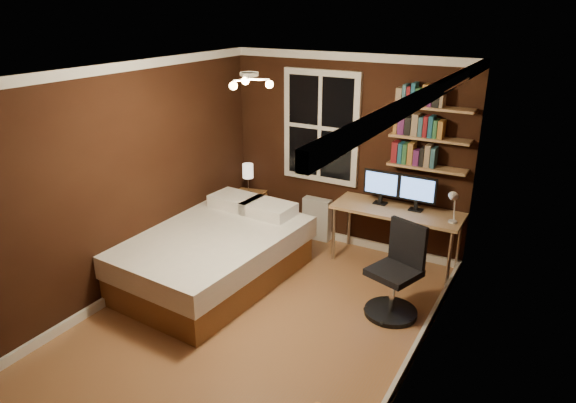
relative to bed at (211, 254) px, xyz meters
The scene contains 23 objects.
floor 1.05m from the bed, 23.04° to the right, with size 4.20×4.20×0.00m, color #95623B.
wall_back 2.15m from the bed, 61.73° to the left, with size 3.20×0.04×2.50m, color black.
wall_left 1.22m from the bed, 150.14° to the right, with size 0.04×4.20×2.50m, color black.
wall_right 2.71m from the bed, ahead, with size 0.04×4.20×2.50m, color black.
ceiling 2.40m from the bed, 23.04° to the right, with size 3.20×4.20×0.02m, color white.
window 2.15m from the bed, 71.22° to the left, with size 1.06×0.06×1.46m, color silver.
door 3.25m from the bed, 37.72° to the right, with size 0.03×0.82×2.05m, color black, non-canonical shape.
ceiling_fixture 2.33m from the bed, 28.11° to the right, with size 0.44×0.44×0.18m, color beige, non-canonical shape.
bookshelf_lower 2.72m from the bed, 38.48° to the left, with size 0.92×0.22×0.03m, color #A37D4F.
books_row_lower 2.77m from the bed, 38.48° to the left, with size 0.48×0.16×0.23m, color maroon, non-canonical shape.
bookshelf_middle 2.86m from the bed, 38.48° to the left, with size 0.92×0.22×0.03m, color #A37D4F.
books_row_middle 2.92m from the bed, 38.48° to the left, with size 0.54×0.16×0.23m, color #195372, non-canonical shape.
bookshelf_upper 3.03m from the bed, 38.48° to the left, with size 0.92×0.22×0.03m, color #A37D4F.
books_row_upper 3.10m from the bed, 38.48° to the left, with size 0.54×0.16×0.23m, color #296138, non-canonical shape.
bed is the anchor object (origin of this frame).
nightstand 1.53m from the bed, 106.87° to the left, with size 0.42×0.42×0.52m, color brown.
bedside_lamp 1.58m from the bed, 106.87° to the left, with size 0.15×0.15×0.43m, color beige, non-canonical shape.
radiator 1.70m from the bed, 70.23° to the left, with size 0.39×0.14×0.58m, color beige.
desk 2.26m from the bed, 38.74° to the left, with size 1.55×0.58×0.73m.
monitor_left 2.20m from the bed, 44.57° to the left, with size 0.45×0.12×0.42m, color black, non-canonical shape.
monitor_right 2.52m from the bed, 37.22° to the left, with size 0.45×0.12×0.42m, color black, non-canonical shape.
desk_lamp 2.79m from the bed, 27.27° to the left, with size 0.14×0.32×0.44m, color silver, non-canonical shape.
office_chair 2.13m from the bed, ahead, with size 0.57×0.57×0.99m.
Camera 1 is at (2.48, -3.83, 3.04)m, focal length 32.00 mm.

